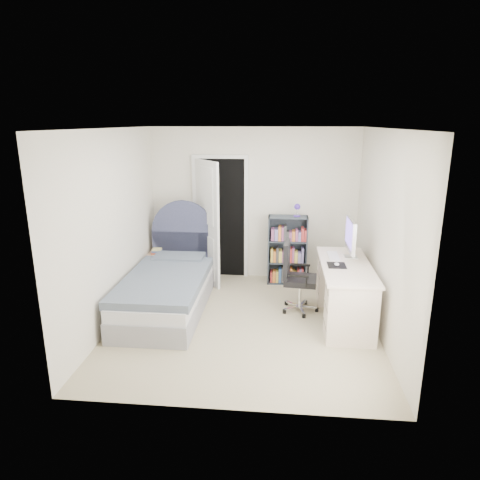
# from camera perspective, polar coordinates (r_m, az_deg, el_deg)

# --- Properties ---
(room_shell) EXTENTS (3.50, 3.70, 2.60)m
(room_shell) POSITION_cam_1_polar(r_m,az_deg,el_deg) (5.35, 0.57, 1.16)
(room_shell) COLOR tan
(room_shell) RESTS_ON ground
(door) EXTENTS (0.92, 0.70, 2.06)m
(door) POSITION_cam_1_polar(r_m,az_deg,el_deg) (6.99, -3.76, 2.74)
(door) COLOR black
(door) RESTS_ON ground
(bed) EXTENTS (1.07, 2.23, 1.37)m
(bed) POSITION_cam_1_polar(r_m,az_deg,el_deg) (6.20, -9.47, -6.14)
(bed) COLOR gray
(bed) RESTS_ON ground
(nightstand) EXTENTS (0.40, 0.40, 0.59)m
(nightstand) POSITION_cam_1_polar(r_m,az_deg,el_deg) (7.15, -10.56, -2.59)
(nightstand) COLOR tan
(nightstand) RESTS_ON ground
(floor_lamp) EXTENTS (0.21, 0.21, 1.50)m
(floor_lamp) POSITION_cam_1_polar(r_m,az_deg,el_deg) (7.12, -4.81, -0.57)
(floor_lamp) COLOR silver
(floor_lamp) RESTS_ON ground
(bookcase) EXTENTS (0.63, 0.27, 1.34)m
(bookcase) POSITION_cam_1_polar(r_m,az_deg,el_deg) (7.00, 6.36, -1.68)
(bookcase) COLOR #353F49
(bookcase) RESTS_ON ground
(desk) EXTENTS (0.64, 1.60, 1.31)m
(desk) POSITION_cam_1_polar(r_m,az_deg,el_deg) (5.88, 13.75, -6.40)
(desk) COLOR #F4E0CC
(desk) RESTS_ON ground
(office_chair) EXTENTS (0.52, 0.53, 0.99)m
(office_chair) POSITION_cam_1_polar(r_m,az_deg,el_deg) (5.99, 7.31, -4.45)
(office_chair) COLOR silver
(office_chair) RESTS_ON ground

